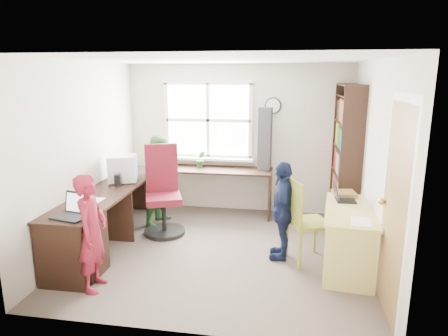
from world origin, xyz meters
name	(u,v)px	position (x,y,z in m)	size (l,w,h in m)	color
room	(223,158)	(0.01, 0.10, 1.22)	(3.64, 3.44, 2.44)	#4F453E
l_desk	(114,220)	(-1.31, -0.28, 0.46)	(2.38, 2.95, 0.75)	black
right_desk	(350,225)	(1.56, -0.17, 0.52)	(0.71, 1.30, 0.72)	#DACE6D
bookshelf	(346,161)	(1.65, 1.19, 1.00)	(0.30, 1.02, 2.10)	black
swivel_chair	(163,196)	(-0.93, 0.53, 0.54)	(0.76, 0.76, 1.27)	black
wooden_chair	(303,218)	(1.02, -0.11, 0.56)	(0.59, 0.59, 1.03)	#99A737
crt_monitor	(123,168)	(-1.48, 0.45, 0.94)	(0.47, 0.44, 0.38)	silver
laptop_left	(74,211)	(-1.43, -0.98, 0.81)	(0.41, 0.36, 0.24)	black
laptop_right	(341,196)	(1.48, 0.18, 0.77)	(0.28, 0.33, 0.22)	black
speaker_a	(118,180)	(-1.45, 0.21, 0.83)	(0.09, 0.09, 0.16)	black
speaker_b	(134,169)	(-1.47, 0.83, 0.84)	(0.11, 0.11, 0.17)	black
cd_tower	(265,139)	(0.45, 1.47, 1.24)	(0.22, 0.20, 0.98)	black
game_box	(344,194)	(1.54, 0.36, 0.75)	(0.31, 0.31, 0.05)	red
paper_a	(93,201)	(-1.48, -0.46, 0.75)	(0.20, 0.28, 0.00)	white
paper_b	(361,221)	(1.60, -0.57, 0.72)	(0.24, 0.31, 0.00)	white
potted_plant	(201,159)	(-0.58, 1.47, 0.89)	(0.15, 0.12, 0.28)	#29682A
person_red	(92,233)	(-1.17, -1.11, 0.63)	(0.46, 0.30, 1.25)	maroon
person_green	(162,180)	(-1.06, 0.88, 0.68)	(0.66, 0.51, 1.36)	#317A34
person_navy	(283,211)	(0.77, -0.04, 0.61)	(0.72, 0.30, 1.23)	#131B3B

